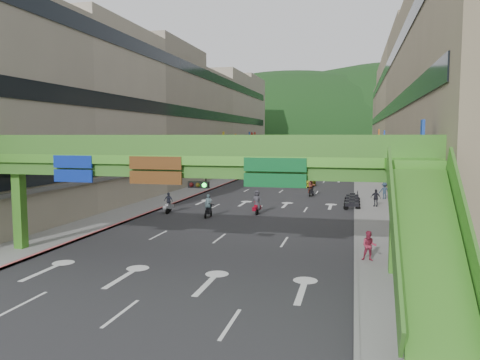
% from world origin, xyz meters
% --- Properties ---
extents(ground, '(320.00, 320.00, 0.00)m').
position_xyz_m(ground, '(0.00, 0.00, 0.00)').
color(ground, black).
rests_on(ground, ground).
extents(road_slab, '(18.00, 140.00, 0.02)m').
position_xyz_m(road_slab, '(0.00, 50.00, 0.01)').
color(road_slab, '#28282B').
rests_on(road_slab, ground).
extents(sidewalk_left, '(4.00, 140.00, 0.15)m').
position_xyz_m(sidewalk_left, '(-11.00, 50.00, 0.07)').
color(sidewalk_left, gray).
rests_on(sidewalk_left, ground).
extents(sidewalk_right, '(4.00, 140.00, 0.15)m').
position_xyz_m(sidewalk_right, '(11.00, 50.00, 0.07)').
color(sidewalk_right, gray).
rests_on(sidewalk_right, ground).
extents(curb_left, '(0.20, 140.00, 0.18)m').
position_xyz_m(curb_left, '(-9.10, 50.00, 0.09)').
color(curb_left, '#CC5959').
rests_on(curb_left, ground).
extents(curb_right, '(0.20, 140.00, 0.18)m').
position_xyz_m(curb_right, '(9.10, 50.00, 0.09)').
color(curb_right, gray).
rests_on(curb_right, ground).
extents(building_row_left, '(12.80, 95.00, 19.00)m').
position_xyz_m(building_row_left, '(-18.93, 50.00, 9.46)').
color(building_row_left, '#9E937F').
rests_on(building_row_left, ground).
extents(building_row_right, '(12.80, 95.00, 19.00)m').
position_xyz_m(building_row_right, '(18.93, 50.00, 9.46)').
color(building_row_right, gray).
rests_on(building_row_right, ground).
extents(overpass_near, '(28.00, 12.27, 7.10)m').
position_xyz_m(overpass_near, '(0.93, 5.38, 5.21)').
color(overpass_near, '#4C9E2D').
rests_on(overpass_near, ground).
extents(overpass_far, '(28.00, 2.20, 7.10)m').
position_xyz_m(overpass_far, '(0.00, 65.00, 5.40)').
color(overpass_far, '#4C9E2D').
rests_on(overpass_far, ground).
extents(hill_left, '(168.00, 140.00, 112.00)m').
position_xyz_m(hill_left, '(-15.00, 160.00, 0.00)').
color(hill_left, '#1C4419').
rests_on(hill_left, ground).
extents(hill_right, '(208.00, 176.00, 128.00)m').
position_xyz_m(hill_right, '(25.00, 180.00, 0.00)').
color(hill_right, '#1C4419').
rests_on(hill_right, ground).
extents(bunting_string, '(26.00, 0.36, 0.47)m').
position_xyz_m(bunting_string, '(0.00, 30.00, 5.96)').
color(bunting_string, black).
rests_on(bunting_string, ground).
extents(scooter_rider_near, '(0.70, 1.60, 2.02)m').
position_xyz_m(scooter_rider_near, '(-3.26, 19.80, 0.94)').
color(scooter_rider_near, black).
rests_on(scooter_rider_near, ground).
extents(scooter_rider_mid, '(1.03, 1.57, 2.16)m').
position_xyz_m(scooter_rider_mid, '(4.12, 36.26, 1.12)').
color(scooter_rider_mid, black).
rests_on(scooter_rider_mid, ground).
extents(scooter_rider_left, '(0.97, 1.59, 1.90)m').
position_xyz_m(scooter_rider_left, '(-7.50, 21.15, 0.94)').
color(scooter_rider_left, '#93959B').
rests_on(scooter_rider_left, ground).
extents(scooter_rider_far, '(0.99, 1.59, 2.17)m').
position_xyz_m(scooter_rider_far, '(0.49, 22.41, 1.11)').
color(scooter_rider_far, maroon).
rests_on(scooter_rider_far, ground).
extents(parked_scooter_row, '(1.60, 7.15, 1.08)m').
position_xyz_m(parked_scooter_row, '(8.80, 30.00, 0.52)').
color(parked_scooter_row, black).
rests_on(parked_scooter_row, ground).
extents(car_silver, '(1.45, 3.97, 1.30)m').
position_xyz_m(car_silver, '(-7.00, 58.33, 0.65)').
color(car_silver, '#BBBCC3').
rests_on(car_silver, ground).
extents(car_yellow, '(2.34, 4.72, 1.54)m').
position_xyz_m(car_yellow, '(2.66, 46.48, 0.77)').
color(car_yellow, yellow).
rests_on(car_yellow, ground).
extents(pedestrian_red, '(0.84, 0.67, 1.66)m').
position_xyz_m(pedestrian_red, '(9.80, 8.00, 0.83)').
color(pedestrian_red, '#A52C47').
rests_on(pedestrian_red, ground).
extents(pedestrian_dark, '(1.08, 0.80, 1.70)m').
position_xyz_m(pedestrian_dark, '(11.03, 28.80, 0.85)').
color(pedestrian_dark, black).
rests_on(pedestrian_dark, ground).
extents(pedestrian_blue, '(0.89, 0.61, 1.83)m').
position_xyz_m(pedestrian_blue, '(12.20, 34.64, 0.91)').
color(pedestrian_blue, '#27394D').
rests_on(pedestrian_blue, ground).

